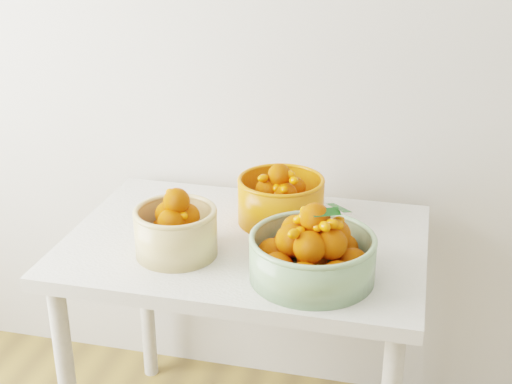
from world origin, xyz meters
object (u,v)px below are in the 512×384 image
bowl_cream (176,230)px  bowl_green (312,253)px  table (246,269)px  bowl_orange (281,199)px

bowl_cream → bowl_green: 0.38m
bowl_cream → bowl_green: size_ratio=0.69×
table → bowl_orange: bowl_orange is taller
table → bowl_cream: size_ratio=3.51×
bowl_cream → bowl_green: bowl_green is taller
bowl_orange → bowl_cream: bearing=-130.9°
bowl_cream → bowl_orange: (0.23, 0.27, 0.00)m
table → bowl_cream: bowl_cream is taller
bowl_cream → bowl_orange: size_ratio=1.06×
table → bowl_green: size_ratio=2.42×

